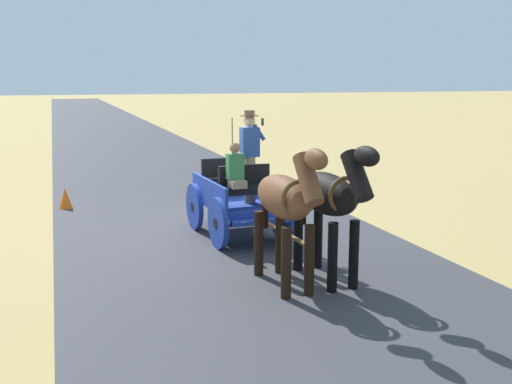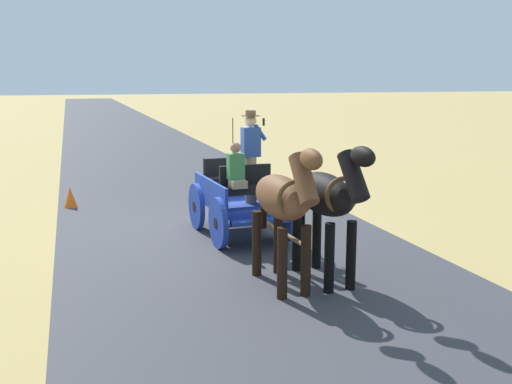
{
  "view_description": "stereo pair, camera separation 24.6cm",
  "coord_description": "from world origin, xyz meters",
  "px_view_note": "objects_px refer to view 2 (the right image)",
  "views": [
    {
      "loc": [
        3.09,
        11.8,
        3.12
      ],
      "look_at": [
        -0.26,
        1.9,
        1.1
      ],
      "focal_mm": 41.84,
      "sensor_mm": 36.0,
      "label": 1
    },
    {
      "loc": [
        2.85,
        11.87,
        3.12
      ],
      "look_at": [
        -0.26,
        1.9,
        1.1
      ],
      "focal_mm": 41.84,
      "sensor_mm": 36.0,
      "label": 2
    }
  ],
  "objects_px": {
    "horse_off_side": "(283,201)",
    "horse_drawn_carriage": "(240,196)",
    "horse_near_side": "(327,198)",
    "traffic_cone": "(70,197)"
  },
  "relations": [
    {
      "from": "horse_near_side",
      "to": "horse_off_side",
      "type": "distance_m",
      "value": 0.72
    },
    {
      "from": "horse_off_side",
      "to": "horse_near_side",
      "type": "bearing_deg",
      "value": -176.7
    },
    {
      "from": "horse_off_side",
      "to": "traffic_cone",
      "type": "height_order",
      "value": "horse_off_side"
    },
    {
      "from": "horse_off_side",
      "to": "traffic_cone",
      "type": "xyz_separation_m",
      "value": [
        3.02,
        -6.82,
        -1.07
      ]
    },
    {
      "from": "horse_near_side",
      "to": "horse_drawn_carriage",
      "type": "bearing_deg",
      "value": -79.96
    },
    {
      "from": "horse_near_side",
      "to": "traffic_cone",
      "type": "height_order",
      "value": "horse_near_side"
    },
    {
      "from": "horse_near_side",
      "to": "traffic_cone",
      "type": "xyz_separation_m",
      "value": [
        3.74,
        -6.78,
        -1.07
      ]
    },
    {
      "from": "horse_off_side",
      "to": "horse_drawn_carriage",
      "type": "bearing_deg",
      "value": -93.56
    },
    {
      "from": "traffic_cone",
      "to": "horse_drawn_carriage",
      "type": "bearing_deg",
      "value": 130.34
    },
    {
      "from": "horse_drawn_carriage",
      "to": "horse_off_side",
      "type": "height_order",
      "value": "horse_drawn_carriage"
    }
  ]
}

